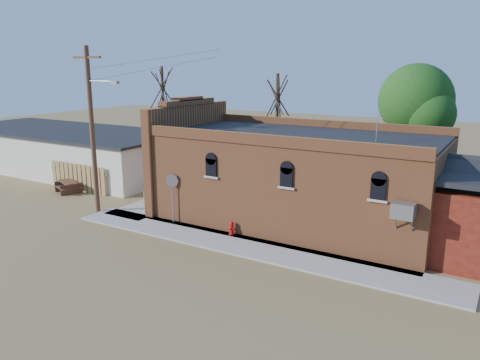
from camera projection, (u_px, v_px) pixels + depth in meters
The scene contains 14 objects.
ground at pixel (206, 247), 21.10m from camera, with size 120.00×120.00×0.00m, color olive.
sidewalk_south at pixel (245, 246), 21.10m from camera, with size 19.00×2.20×0.08m, color #9E9991.
sidewalk_west at pixel (178, 196), 29.24m from camera, with size 2.60×10.00×0.08m, color #9E9991.
brick_bar at pixel (292, 177), 24.32m from camera, with size 16.40×7.97×6.30m.
storage_building at pixel (66, 149), 36.88m from camera, with size 20.40×8.40×3.17m.
wood_fence at pixel (78, 178), 30.45m from camera, with size 5.20×0.10×1.80m, color #997745, non-canonical shape.
utility_pole at pixel (93, 127), 25.05m from camera, with size 3.12×0.26×9.00m.
tree_bare_near at pixel (277, 96), 32.04m from camera, with size 2.80×2.80×7.65m.
tree_bare_far at pixel (162, 86), 38.27m from camera, with size 2.80×2.80×8.16m.
tree_leafy at pixel (416, 101), 27.98m from camera, with size 4.40×4.40×8.15m.
fire_hydrant at pixel (232, 228), 22.39m from camera, with size 0.38×0.38×0.65m.
stop_sign at pixel (172, 185), 23.77m from camera, with size 0.64×0.37×2.57m.
trash_barrel at pixel (158, 189), 29.00m from camera, with size 0.56×0.56×0.87m, color navy.
picnic_table at pixel (68, 185), 30.18m from camera, with size 2.13×1.89×0.73m.
Camera 1 is at (11.48, -16.21, 7.90)m, focal length 35.00 mm.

